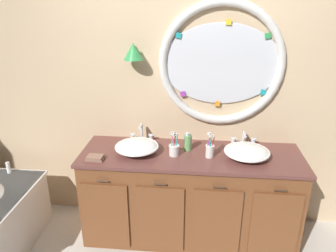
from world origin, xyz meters
The scene contains 11 objects.
ground_plane centered at (0.00, 0.00, 0.00)m, with size 14.00×14.00×0.00m, color silver.
back_wall_assembly centered at (0.02, 0.59, 1.32)m, with size 6.40×0.26×2.60m.
vanity_counter centered at (0.08, 0.25, 0.42)m, with size 1.92×0.64×0.84m.
sink_basin_left centered at (-0.39, 0.22, 0.90)m, with size 0.38×0.38×0.11m.
sink_basin_right centered at (0.55, 0.22, 0.90)m, with size 0.38×0.38×0.10m.
faucet_set_left centered at (-0.39, 0.47, 0.91)m, with size 0.23×0.12×0.18m.
faucet_set_right centered at (0.55, 0.47, 0.90)m, with size 0.23×0.13×0.14m.
toothbrush_holder_left centered at (-0.06, 0.21, 0.90)m, with size 0.09×0.09×0.22m.
toothbrush_holder_right centered at (0.24, 0.21, 0.91)m, with size 0.08×0.08×0.23m.
soap_dispenser centered at (0.05, 0.32, 0.92)m, with size 0.07×0.07×0.17m.
folded_hand_towel centered at (-0.71, 0.06, 0.86)m, with size 0.14×0.10×0.03m.
Camera 1 is at (0.13, -2.28, 2.12)m, focal length 34.73 mm.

